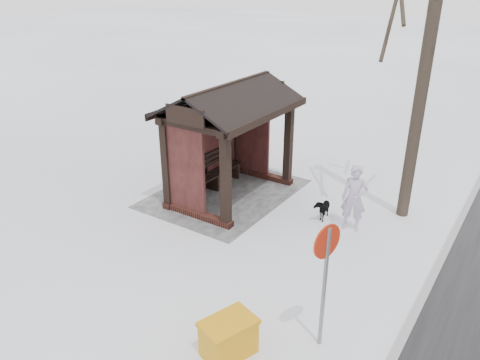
% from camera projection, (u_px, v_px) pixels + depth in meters
% --- Properties ---
extents(ground, '(120.00, 120.00, 0.00)m').
position_uv_depth(ground, '(231.00, 195.00, 12.78)').
color(ground, white).
rests_on(ground, ground).
extents(kerb, '(120.00, 0.15, 0.06)m').
position_uv_depth(kerb, '(443.00, 257.00, 9.97)').
color(kerb, gray).
rests_on(kerb, ground).
extents(trampled_patch, '(4.20, 3.20, 0.02)m').
position_uv_depth(trampled_patch, '(225.00, 193.00, 12.88)').
color(trampled_patch, gray).
rests_on(trampled_patch, ground).
extents(bus_shelter, '(3.60, 2.40, 3.09)m').
position_uv_depth(bus_shelter, '(226.00, 118.00, 11.98)').
color(bus_shelter, '#381914').
rests_on(bus_shelter, ground).
extents(pedestrian, '(0.52, 0.66, 1.60)m').
position_uv_depth(pedestrian, '(354.00, 198.00, 10.79)').
color(pedestrian, '#B5A5C1').
rests_on(pedestrian, ground).
extents(dog, '(0.69, 0.40, 0.55)m').
position_uv_depth(dog, '(322.00, 208.00, 11.50)').
color(dog, black).
rests_on(dog, ground).
extents(grit_bin, '(0.99, 0.82, 0.65)m').
position_uv_depth(grit_bin, '(229.00, 337.00, 7.34)').
color(grit_bin, '#C4800B').
rests_on(grit_bin, ground).
extents(road_sign, '(0.55, 0.19, 2.22)m').
position_uv_depth(road_sign, '(326.00, 260.00, 7.04)').
color(road_sign, slate).
rests_on(road_sign, ground).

